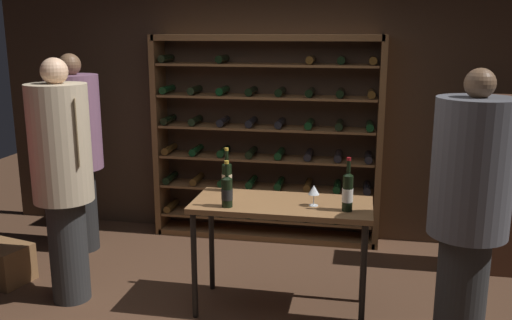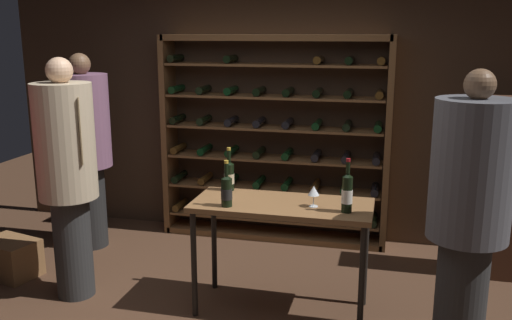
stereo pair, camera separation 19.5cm
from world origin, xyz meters
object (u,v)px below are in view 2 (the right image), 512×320
object	(u,v)px
person_guest_blue_shirt	(85,143)
wine_bottle_red_label	(229,175)
person_bystander_red_print	(469,205)
wine_bottle_gold_foil	(227,190)
wine_rack	(274,142)
tasting_table	(282,215)
wine_crate	(10,258)
person_guest_khaki	(67,169)
wine_bottle_black_capsule	(347,193)
display_cabinet	(500,188)
wine_glass_stemmed_right	(314,192)

from	to	relation	value
person_guest_blue_shirt	wine_bottle_red_label	xyz separation A→B (m)	(1.65, -0.62, -0.06)
person_bystander_red_print	wine_bottle_gold_foil	xyz separation A→B (m)	(-1.64, 0.13, -0.05)
wine_rack	tasting_table	size ratio (longest dim) A/B	1.74
person_guest_blue_shirt	wine_crate	distance (m)	1.25
wine_rack	wine_bottle_red_label	world-z (taller)	wine_rack
tasting_table	person_guest_khaki	world-z (taller)	person_guest_khaki
wine_bottle_black_capsule	wine_crate	bearing A→B (deg)	177.13
tasting_table	person_guest_blue_shirt	world-z (taller)	person_guest_blue_shirt
tasting_table	display_cabinet	size ratio (longest dim) A/B	0.85
tasting_table	wine_crate	bearing A→B (deg)	179.04
person_bystander_red_print	wine_crate	xyz separation A→B (m)	(-3.71, 0.35, -0.88)
display_cabinet	person_bystander_red_print	bearing A→B (deg)	-107.22
display_cabinet	wine_bottle_gold_foil	size ratio (longest dim) A/B	4.59
wine_bottle_gold_foil	tasting_table	bearing A→B (deg)	25.38
person_guest_khaki	person_guest_blue_shirt	bearing A→B (deg)	176.28
wine_rack	wine_glass_stemmed_right	world-z (taller)	wine_rack
person_guest_blue_shirt	display_cabinet	size ratio (longest dim) A/B	1.22
wine_bottle_gold_foil	display_cabinet	bearing A→B (deg)	32.01
wine_crate	display_cabinet	distance (m)	4.34
wine_crate	wine_bottle_gold_foil	world-z (taller)	wine_bottle_gold_foil
wine_bottle_gold_foil	wine_glass_stemmed_right	world-z (taller)	wine_bottle_gold_foil
wine_bottle_red_label	wine_glass_stemmed_right	world-z (taller)	wine_bottle_red_label
tasting_table	person_bystander_red_print	world-z (taller)	person_bystander_red_print
person_guest_blue_shirt	wine_bottle_black_capsule	xyz separation A→B (m)	(2.61, -0.96, -0.04)
wine_rack	person_guest_blue_shirt	bearing A→B (deg)	-159.07
person_bystander_red_print	display_cabinet	xyz separation A→B (m)	(0.44, 1.43, -0.26)
wine_rack	person_guest_khaki	xyz separation A→B (m)	(-1.30, -1.67, 0.04)
wine_glass_stemmed_right	wine_bottle_red_label	bearing A→B (deg)	159.57
wine_rack	wine_glass_stemmed_right	size ratio (longest dim) A/B	14.90
wine_rack	wine_bottle_gold_foil	xyz separation A→B (m)	(0.01, -1.70, -0.03)
person_guest_blue_shirt	wine_crate	bearing A→B (deg)	93.23
wine_bottle_black_capsule	tasting_table	bearing A→B (deg)	167.66
wine_rack	wine_bottle_gold_foil	distance (m)	1.70
tasting_table	wine_glass_stemmed_right	bearing A→B (deg)	-8.82
person_bystander_red_print	wine_crate	distance (m)	3.83
wine_crate	display_cabinet	world-z (taller)	display_cabinet
person_guest_khaki	person_bystander_red_print	bearing A→B (deg)	59.64
person_guest_khaki	person_guest_blue_shirt	size ratio (longest dim) A/B	1.01
wine_rack	person_guest_khaki	world-z (taller)	wine_rack
tasting_table	wine_crate	world-z (taller)	tasting_table
tasting_table	person_guest_blue_shirt	bearing A→B (deg)	158.10
person_bystander_red_print	wine_bottle_black_capsule	bearing A→B (deg)	-143.29
display_cabinet	wine_bottle_black_capsule	distance (m)	1.75
tasting_table	wine_crate	size ratio (longest dim) A/B	2.79
wine_bottle_red_label	wine_bottle_gold_foil	xyz separation A→B (m)	(0.10, -0.41, -0.00)
person_bystander_red_print	wine_crate	world-z (taller)	person_bystander_red_print
tasting_table	display_cabinet	world-z (taller)	display_cabinet
wine_rack	wine_bottle_black_capsule	size ratio (longest dim) A/B	5.98
wine_bottle_red_label	wine_bottle_black_capsule	xyz separation A→B (m)	(0.96, -0.34, 0.02)
wine_rack	wine_crate	size ratio (longest dim) A/B	4.84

